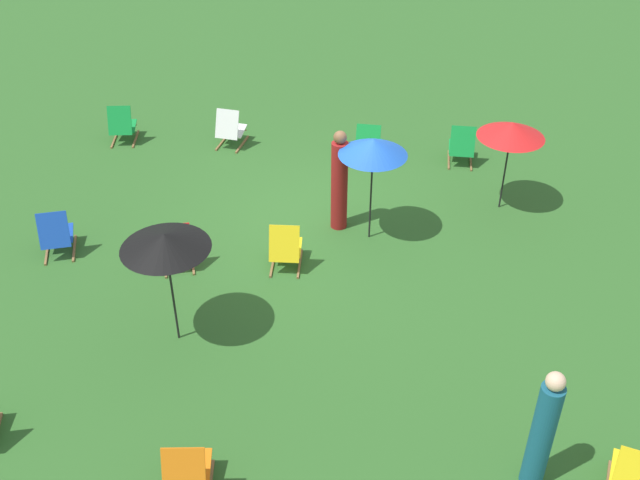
% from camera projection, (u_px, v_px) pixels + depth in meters
% --- Properties ---
extents(ground_plane, '(40.00, 40.00, 0.00)m').
position_uv_depth(ground_plane, '(327.00, 224.00, 13.10)').
color(ground_plane, '#2D6026').
extents(deckchair_0, '(0.56, 0.81, 0.83)m').
position_uv_depth(deckchair_0, '(187.00, 472.00, 8.36)').
color(deckchair_0, olive).
rests_on(deckchair_0, ground).
extents(deckchair_1, '(0.68, 0.87, 0.83)m').
position_uv_depth(deckchair_1, '(634.00, 477.00, 8.31)').
color(deckchair_1, olive).
rests_on(deckchair_1, ground).
extents(deckchair_2, '(0.67, 0.86, 0.83)m').
position_uv_depth(deckchair_2, '(177.00, 247.00, 11.92)').
color(deckchair_2, olive).
rests_on(deckchair_2, ground).
extents(deckchair_3, '(0.59, 0.83, 0.83)m').
position_uv_depth(deckchair_3, '(230.00, 129.00, 15.31)').
color(deckchair_3, olive).
rests_on(deckchair_3, ground).
extents(deckchair_4, '(0.58, 0.82, 0.83)m').
position_uv_depth(deckchair_4, '(122.00, 125.00, 15.45)').
color(deckchair_4, olive).
rests_on(deckchair_4, ground).
extents(deckchair_5, '(0.53, 0.79, 0.83)m').
position_uv_depth(deckchair_5, '(368.00, 145.00, 14.76)').
color(deckchair_5, olive).
rests_on(deckchair_5, ground).
extents(deckchair_6, '(0.50, 0.78, 0.83)m').
position_uv_depth(deckchair_6, '(285.00, 248.00, 11.89)').
color(deckchair_6, olive).
rests_on(deckchair_6, ground).
extents(deckchair_7, '(0.51, 0.78, 0.83)m').
position_uv_depth(deckchair_7, '(462.00, 146.00, 14.70)').
color(deckchair_7, olive).
rests_on(deckchair_7, ground).
extents(deckchair_9, '(0.69, 0.87, 0.83)m').
position_uv_depth(deckchair_9, '(56.00, 235.00, 12.20)').
color(deckchair_9, olive).
rests_on(deckchair_9, ground).
extents(umbrella_0, '(1.12, 1.12, 1.88)m').
position_uv_depth(umbrella_0, '(373.00, 147.00, 11.79)').
color(umbrella_0, black).
rests_on(umbrella_0, ground).
extents(umbrella_1, '(1.21, 1.21, 1.82)m').
position_uv_depth(umbrella_1, '(165.00, 241.00, 9.73)').
color(umbrella_1, black).
rests_on(umbrella_1, ground).
extents(umbrella_2, '(1.17, 1.17, 1.70)m').
position_uv_depth(umbrella_2, '(512.00, 130.00, 12.67)').
color(umbrella_2, black).
rests_on(umbrella_2, ground).
extents(person_0, '(0.40, 0.40, 1.85)m').
position_uv_depth(person_0, '(339.00, 182.00, 12.55)').
color(person_0, maroon).
rests_on(person_0, ground).
extents(person_1, '(0.37, 0.37, 1.75)m').
position_uv_depth(person_1, '(543.00, 432.00, 8.22)').
color(person_1, '#195972').
rests_on(person_1, ground).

